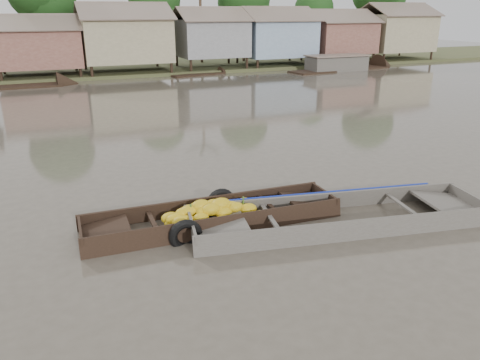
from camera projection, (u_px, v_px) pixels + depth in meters
name	position (u px, v px, depth m)	size (l,w,h in m)	color
ground	(249.00, 236.00, 10.59)	(120.00, 120.00, 0.00)	#4E463B
riverbank	(126.00, 32.00, 38.24)	(120.00, 12.47, 10.22)	#384723
banana_boat	(210.00, 217.00, 11.11)	(6.22, 1.68, 0.84)	black
viewer_boat	(339.00, 221.00, 11.24)	(7.46, 3.15, 0.58)	#49443E
distant_boats	(265.00, 73.00, 36.16)	(48.91, 15.56, 1.38)	black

